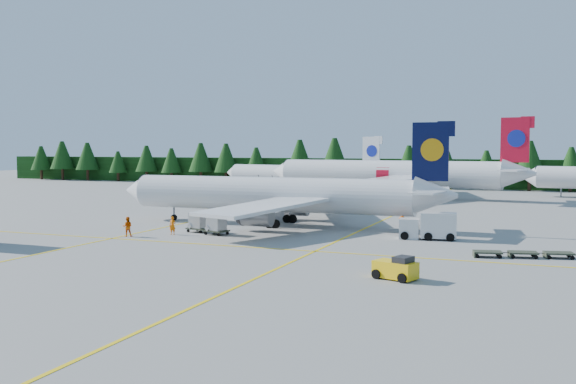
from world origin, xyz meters
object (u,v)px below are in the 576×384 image
at_px(service_truck, 428,226).
at_px(baggage_tug, 396,268).
at_px(airliner_red, 383,174).
at_px(airstairs, 264,213).
at_px(airliner_navy, 264,195).

relative_size(service_truck, baggage_tug, 1.76).
distance_m(airliner_red, service_truck, 50.56).
height_order(airstairs, service_truck, airstairs).
height_order(airliner_navy, airliner_red, airliner_red).
bearing_deg(airliner_red, baggage_tug, -69.21).
xyz_separation_m(airliner_red, airstairs, (-4.35, -40.30, -3.05)).
distance_m(airliner_navy, airliner_red, 43.47).
xyz_separation_m(airliner_navy, airstairs, (-1.40, 3.06, -2.40)).
xyz_separation_m(service_truck, baggage_tug, (1.09, -18.94, -0.52)).
height_order(service_truck, baggage_tug, service_truck).
bearing_deg(airliner_red, airliner_navy, -87.11).
relative_size(airliner_red, baggage_tug, 14.81).
bearing_deg(airliner_navy, airstairs, 114.31).
bearing_deg(airliner_navy, airliner_red, 85.88).
xyz_separation_m(airliner_navy, baggage_tug, (19.64, -23.60, -2.58)).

